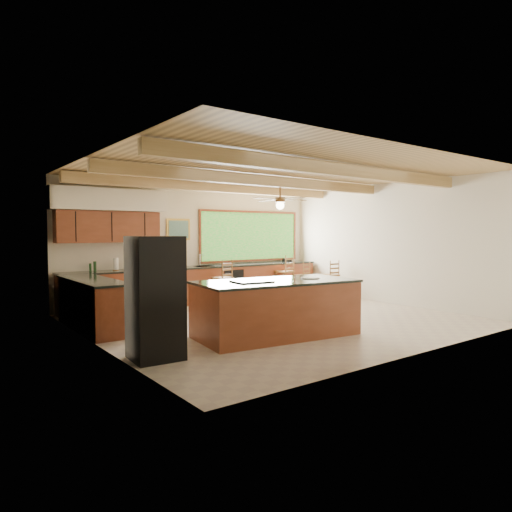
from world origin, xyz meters
TOP-DOWN VIEW (x-y plane):
  - ground at (0.00, 0.00)m, footprint 7.20×7.20m
  - room_shell at (-0.17, 0.65)m, footprint 7.27×6.54m
  - counter_run at (-0.82, 2.52)m, footprint 7.12×3.10m
  - island at (-0.92, -1.10)m, footprint 2.89×1.64m
  - refrigerator at (-3.18, -1.19)m, footprint 0.71×0.70m
  - bar_stool_a at (0.10, 2.14)m, footprint 0.46×0.46m
  - bar_stool_b at (2.24, 2.33)m, footprint 0.47×0.47m
  - bar_stool_c at (2.60, 2.02)m, footprint 0.40×0.40m
  - bar_stool_d at (3.23, 1.55)m, footprint 0.42×0.42m

SIDE VIEW (x-z plane):
  - ground at x=0.00m, z-range 0.00..0.00m
  - counter_run at x=-0.82m, z-range -0.15..1.08m
  - island at x=-0.92m, z-range -0.01..0.97m
  - bar_stool_c at x=2.60m, z-range 0.09..1.08m
  - bar_stool_d at x=3.23m, z-range 0.09..1.11m
  - bar_stool_a at x=0.10m, z-range 0.10..1.22m
  - bar_stool_b at x=2.24m, z-range 0.11..1.27m
  - refrigerator at x=-3.18m, z-range 0.00..1.73m
  - room_shell at x=-0.17m, z-range 0.70..3.72m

